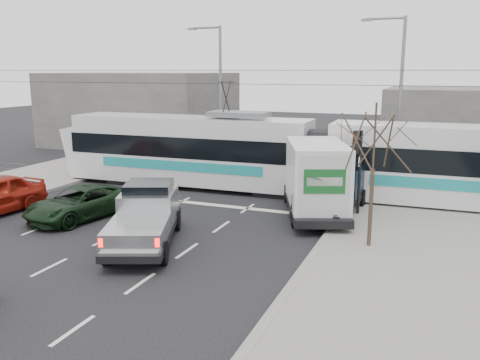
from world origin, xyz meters
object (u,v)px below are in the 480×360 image
at_px(traffic_signal, 358,154).
at_px(box_truck, 315,179).
at_px(tram, 319,157).
at_px(street_lamp_far, 218,87).
at_px(silver_pickup, 146,215).
at_px(navy_pickup, 335,188).
at_px(green_car, 80,203).
at_px(street_lamp_near, 397,91).
at_px(bare_tree, 374,143).

relative_size(traffic_signal, box_truck, 0.52).
bearing_deg(tram, street_lamp_far, 140.51).
xyz_separation_m(silver_pickup, navy_pickup, (5.61, 6.43, 0.10)).
bearing_deg(street_lamp_far, green_car, -90.86).
height_order(street_lamp_near, box_truck, street_lamp_near).
height_order(bare_tree, green_car, bare_tree).
distance_m(tram, box_truck, 3.45).
distance_m(box_truck, navy_pickup, 1.09).
bearing_deg(navy_pickup, green_car, -150.80).
height_order(street_lamp_near, navy_pickup, street_lamp_near).
xyz_separation_m(tram, box_truck, (0.58, -3.38, -0.38)).
distance_m(traffic_signal, box_truck, 2.09).
bearing_deg(bare_tree, navy_pickup, 116.31).
xyz_separation_m(street_lamp_far, green_car, (-0.21, -14.07, -4.44)).
relative_size(traffic_signal, silver_pickup, 0.59).
bearing_deg(box_truck, traffic_signal, -6.66).
distance_m(silver_pickup, green_car, 4.63).
height_order(tram, navy_pickup, tram).
bearing_deg(tram, traffic_signal, -53.77).
relative_size(traffic_signal, green_car, 0.75).
bearing_deg(navy_pickup, tram, 119.37).
xyz_separation_m(bare_tree, street_lamp_far, (-11.79, 13.50, 1.32)).
bearing_deg(green_car, street_lamp_far, 101.01).
xyz_separation_m(street_lamp_near, box_truck, (-2.55, -7.93, -3.50)).
height_order(bare_tree, box_truck, bare_tree).
bearing_deg(tram, navy_pickup, -65.59).
bearing_deg(silver_pickup, traffic_signal, 21.66).
xyz_separation_m(bare_tree, traffic_signal, (-1.13, 4.00, -1.05)).
xyz_separation_m(box_truck, green_car, (-9.16, -4.14, -0.94)).
distance_m(bare_tree, tram, 7.95).
bearing_deg(silver_pickup, street_lamp_far, 82.77).
xyz_separation_m(street_lamp_far, tram, (8.37, -6.55, -3.12)).
bearing_deg(street_lamp_near, green_car, -134.14).
bearing_deg(tram, bare_tree, -65.32).
bearing_deg(navy_pickup, traffic_signal, -8.70).
relative_size(street_lamp_far, box_truck, 1.31).
relative_size(bare_tree, silver_pickup, 0.82).
xyz_separation_m(street_lamp_near, navy_pickup, (-1.79, -7.30, -3.98)).
distance_m(street_lamp_far, box_truck, 13.82).
bearing_deg(box_truck, street_lamp_far, 111.47).
bearing_deg(tram, silver_pickup, -116.43).
bearing_deg(traffic_signal, navy_pickup, 167.80).
height_order(bare_tree, street_lamp_near, street_lamp_near).
bearing_deg(navy_pickup, silver_pickup, -127.60).
bearing_deg(silver_pickup, street_lamp_near, 39.83).
bearing_deg(silver_pickup, box_truck, 28.24).
height_order(street_lamp_far, green_car, street_lamp_far).
xyz_separation_m(bare_tree, tram, (-3.41, 6.95, -1.80)).
distance_m(traffic_signal, green_car, 11.97).
height_order(traffic_signal, street_lamp_far, street_lamp_far).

